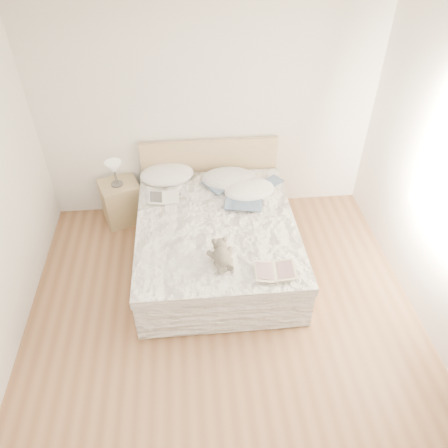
{
  "coord_description": "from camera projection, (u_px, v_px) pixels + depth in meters",
  "views": [
    {
      "loc": [
        -0.26,
        -2.5,
        3.62
      ],
      "look_at": [
        0.08,
        1.05,
        0.62
      ],
      "focal_mm": 35.0,
      "sensor_mm": 36.0,
      "label": 1
    }
  ],
  "objects": [
    {
      "name": "ceiling",
      "position": [
        228.0,
        66.0,
        2.52
      ],
      "size": [
        4.0,
        4.5,
        0.0
      ],
      "primitive_type": "cube",
      "color": "silver",
      "rests_on": "ground"
    },
    {
      "name": "blouse",
      "position": [
        245.0,
        194.0,
        5.06
      ],
      "size": [
        0.78,
        0.81,
        0.03
      ],
      "primitive_type": null,
      "rotation": [
        0.0,
        0.0,
        -0.19
      ],
      "color": "#384C68",
      "rests_on": "bed"
    },
    {
      "name": "wall_back",
      "position": [
        208.0,
        111.0,
        5.1
      ],
      "size": [
        4.0,
        0.02,
        2.7
      ],
      "primitive_type": "cube",
      "color": "silver",
      "rests_on": "ground"
    },
    {
      "name": "pillow_left",
      "position": [
        167.0,
        175.0,
        5.35
      ],
      "size": [
        0.7,
        0.51,
        0.2
      ],
      "primitive_type": "ellipsoid",
      "rotation": [
        0.0,
        0.0,
        0.08
      ],
      "color": "white",
      "rests_on": "bed"
    },
    {
      "name": "childrens_book",
      "position": [
        275.0,
        271.0,
        4.11
      ],
      "size": [
        0.42,
        0.3,
        0.03
      ],
      "primitive_type": "cube",
      "rotation": [
        0.0,
        0.0,
        -0.05
      ],
      "color": "beige",
      "rests_on": "bed"
    },
    {
      "name": "photo_book",
      "position": [
        164.0,
        198.0,
        5.01
      ],
      "size": [
        0.37,
        0.26,
        0.03
      ],
      "primitive_type": "cube",
      "rotation": [
        0.0,
        0.0,
        0.03
      ],
      "color": "white",
      "rests_on": "bed"
    },
    {
      "name": "pillow_middle",
      "position": [
        230.0,
        179.0,
        5.28
      ],
      "size": [
        0.72,
        0.54,
        0.2
      ],
      "primitive_type": "ellipsoid",
      "rotation": [
        0.0,
        0.0,
        -0.11
      ],
      "color": "silver",
      "rests_on": "bed"
    },
    {
      "name": "pillow_right",
      "position": [
        249.0,
        190.0,
        5.11
      ],
      "size": [
        0.67,
        0.53,
        0.18
      ],
      "primitive_type": "ellipsoid",
      "rotation": [
        0.0,
        0.0,
        0.2
      ],
      "color": "white",
      "rests_on": "bed"
    },
    {
      "name": "floor",
      "position": [
        226.0,
        342.0,
        4.25
      ],
      "size": [
        4.0,
        4.5,
        0.0
      ],
      "primitive_type": "cube",
      "color": "brown",
      "rests_on": "ground"
    },
    {
      "name": "table_lamp",
      "position": [
        114.0,
        169.0,
        5.18
      ],
      "size": [
        0.26,
        0.26,
        0.32
      ],
      "color": "#47423E",
      "rests_on": "nightstand"
    },
    {
      "name": "nightstand",
      "position": [
        122.0,
        202.0,
        5.53
      ],
      "size": [
        0.56,
        0.53,
        0.56
      ],
      "primitive_type": "cube",
      "rotation": [
        0.0,
        0.0,
        0.35
      ],
      "color": "tan",
      "rests_on": "floor"
    },
    {
      "name": "teddy_bear",
      "position": [
        222.0,
        262.0,
        4.18
      ],
      "size": [
        0.28,
        0.36,
        0.17
      ],
      "primitive_type": null,
      "rotation": [
        0.0,
        0.0,
        0.17
      ],
      "color": "#625B4D",
      "rests_on": "bed"
    },
    {
      "name": "bed",
      "position": [
        216.0,
        238.0,
        4.97
      ],
      "size": [
        1.72,
        2.14,
        1.0
      ],
      "color": "tan",
      "rests_on": "floor"
    }
  ]
}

